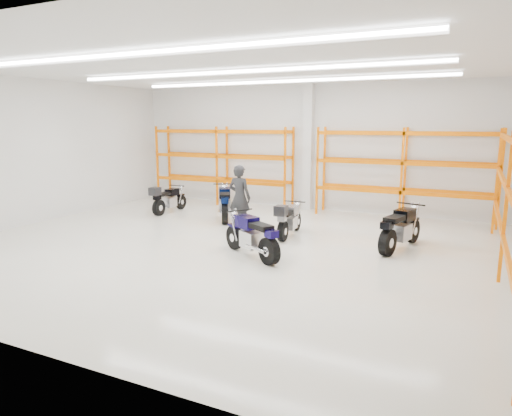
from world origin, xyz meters
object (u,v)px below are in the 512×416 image
at_px(motorcycle_back_b, 225,204).
at_px(motorcycle_back_d, 399,230).
at_px(motorcycle_back_c, 288,220).
at_px(standing_man, 240,197).
at_px(structural_column, 308,148).
at_px(motorcycle_back_a, 167,200).
at_px(motorcycle_main, 253,237).

distance_m(motorcycle_back_b, motorcycle_back_d, 5.89).
xyz_separation_m(motorcycle_back_c, standing_man, (-1.65, 0.24, 0.49)).
relative_size(motorcycle_back_d, standing_man, 1.14).
bearing_deg(motorcycle_back_d, structural_column, 132.62).
distance_m(motorcycle_back_a, standing_man, 3.65).
relative_size(motorcycle_back_a, structural_column, 0.43).
height_order(motorcycle_main, motorcycle_back_a, motorcycle_main).
bearing_deg(motorcycle_back_b, motorcycle_back_a, 178.98).
xyz_separation_m(motorcycle_back_b, motorcycle_back_d, (5.74, -1.31, -0.00)).
height_order(motorcycle_back_b, motorcycle_back_d, motorcycle_back_b).
distance_m(motorcycle_main, motorcycle_back_b, 4.44).
relative_size(motorcycle_back_b, motorcycle_back_d, 0.93).
height_order(motorcycle_back_c, standing_man, standing_man).
bearing_deg(motorcycle_back_d, motorcycle_main, -144.01).
bearing_deg(motorcycle_main, motorcycle_back_d, 35.99).
bearing_deg(standing_man, motorcycle_main, 126.83).
bearing_deg(standing_man, motorcycle_back_c, 175.00).
height_order(motorcycle_back_d, standing_man, standing_man).
height_order(motorcycle_back_b, motorcycle_back_c, motorcycle_back_b).
height_order(motorcycle_back_b, structural_column, structural_column).
bearing_deg(motorcycle_main, motorcycle_back_a, 145.09).
xyz_separation_m(motorcycle_main, motorcycle_back_c, (0.02, 2.20, -0.01)).
height_order(standing_man, structural_column, structural_column).
distance_m(motorcycle_main, motorcycle_back_a, 6.19).
height_order(motorcycle_back_d, structural_column, structural_column).
xyz_separation_m(motorcycle_back_b, structural_column, (1.84, 2.93, 1.73)).
bearing_deg(motorcycle_back_c, structural_column, 102.23).
bearing_deg(motorcycle_back_b, motorcycle_back_c, -25.19).
relative_size(motorcycle_main, motorcycle_back_a, 0.99).
xyz_separation_m(motorcycle_back_b, standing_man, (1.11, -1.06, 0.45)).
distance_m(motorcycle_back_c, structural_column, 4.67).
xyz_separation_m(motorcycle_back_d, structural_column, (-3.91, 4.24, 1.73)).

